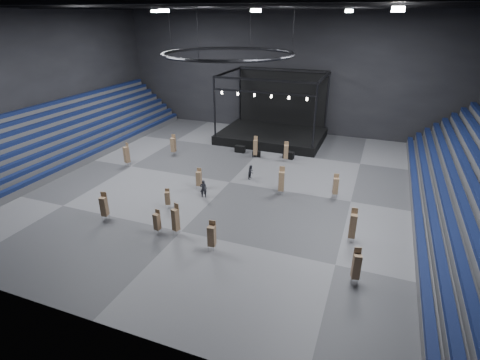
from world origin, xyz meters
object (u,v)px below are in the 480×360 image
(chair_stack_0, at_px, (157,221))
(chair_stack_13, at_px, (127,154))
(chair_stack_4, at_px, (286,151))
(crew_member, at_px, (251,172))
(stage, at_px, (273,129))
(chair_stack_3, at_px, (212,235))
(chair_stack_8, at_px, (168,198))
(flight_case_right, at_px, (289,155))
(chair_stack_7, at_px, (173,144))
(chair_stack_11, at_px, (353,225))
(chair_stack_1, at_px, (199,178))
(flight_case_mid, at_px, (256,154))
(chair_stack_10, at_px, (176,219))
(chair_stack_12, at_px, (104,206))
(flight_case_left, at_px, (240,149))
(chair_stack_6, at_px, (356,266))
(chair_stack_9, at_px, (336,185))
(chair_stack_5, at_px, (255,147))
(chair_stack_2, at_px, (281,181))
(man_center, at_px, (203,189))

(chair_stack_0, height_order, chair_stack_13, chair_stack_13)
(chair_stack_4, distance_m, crew_member, 6.73)
(stage, distance_m, chair_stack_3, 28.44)
(chair_stack_8, bearing_deg, flight_case_right, 43.63)
(chair_stack_7, xyz_separation_m, chair_stack_11, (22.99, -12.25, 0.09))
(chair_stack_7, distance_m, chair_stack_8, 14.16)
(chair_stack_1, bearing_deg, flight_case_mid, 68.85)
(chair_stack_10, bearing_deg, chair_stack_12, -162.35)
(flight_case_left, xyz_separation_m, chair_stack_10, (2.20, -20.10, 0.96))
(chair_stack_10, xyz_separation_m, chair_stack_13, (-12.84, 11.01, 0.05))
(chair_stack_7, xyz_separation_m, chair_stack_12, (2.76, -16.35, -0.03))
(chair_stack_6, height_order, chair_stack_10, chair_stack_10)
(chair_stack_6, height_order, chair_stack_7, chair_stack_6)
(chair_stack_8, bearing_deg, flight_case_mid, 55.29)
(chair_stack_3, distance_m, crew_member, 13.79)
(chair_stack_6, bearing_deg, chair_stack_10, 159.94)
(chair_stack_9, height_order, chair_stack_11, chair_stack_11)
(chair_stack_0, height_order, chair_stack_3, chair_stack_3)
(chair_stack_0, distance_m, chair_stack_13, 16.10)
(stage, relative_size, chair_stack_5, 5.14)
(stage, distance_m, chair_stack_9, 19.24)
(chair_stack_1, bearing_deg, chair_stack_13, 157.24)
(chair_stack_2, height_order, chair_stack_6, chair_stack_2)
(flight_case_right, relative_size, chair_stack_12, 0.51)
(chair_stack_9, bearing_deg, stage, 111.42)
(chair_stack_11, distance_m, chair_stack_12, 20.64)
(chair_stack_8, relative_size, chair_stack_13, 0.67)
(chair_stack_10, bearing_deg, chair_stack_4, 94.04)
(chair_stack_7, height_order, chair_stack_12, chair_stack_7)
(chair_stack_1, relative_size, chair_stack_11, 0.78)
(crew_member, bearing_deg, man_center, 160.80)
(chair_stack_9, bearing_deg, chair_stack_2, -178.94)
(flight_case_mid, bearing_deg, chair_stack_0, -95.25)
(flight_case_left, xyz_separation_m, chair_stack_11, (15.52, -16.15, 1.04))
(flight_case_left, bearing_deg, chair_stack_4, -10.05)
(chair_stack_3, height_order, chair_stack_10, chair_stack_10)
(chair_stack_4, relative_size, chair_stack_7, 0.94)
(flight_case_left, relative_size, flight_case_right, 0.97)
(chair_stack_2, distance_m, chair_stack_10, 11.71)
(chair_stack_12, bearing_deg, chair_stack_8, 34.95)
(chair_stack_6, height_order, chair_stack_8, chair_stack_6)
(flight_case_left, height_order, man_center, man_center)
(chair_stack_9, distance_m, chair_stack_10, 15.82)
(flight_case_left, height_order, chair_stack_2, chair_stack_2)
(chair_stack_0, xyz_separation_m, chair_stack_5, (1.76, 19.38, 0.27))
(chair_stack_1, bearing_deg, chair_stack_10, -84.32)
(chair_stack_7, distance_m, chair_stack_11, 26.05)
(flight_case_right, bearing_deg, chair_stack_10, -101.77)
(stage, height_order, flight_case_left, stage)
(chair_stack_1, distance_m, chair_stack_9, 13.50)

